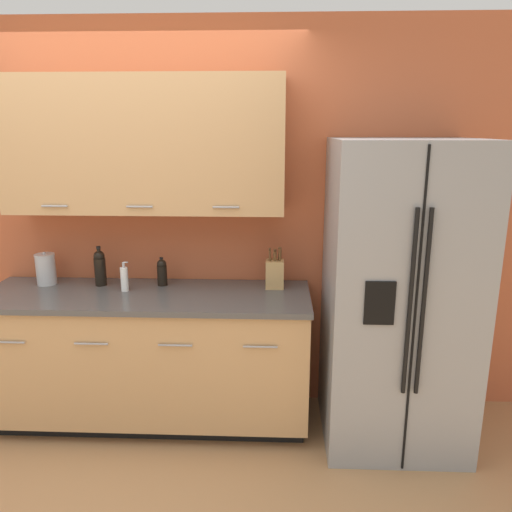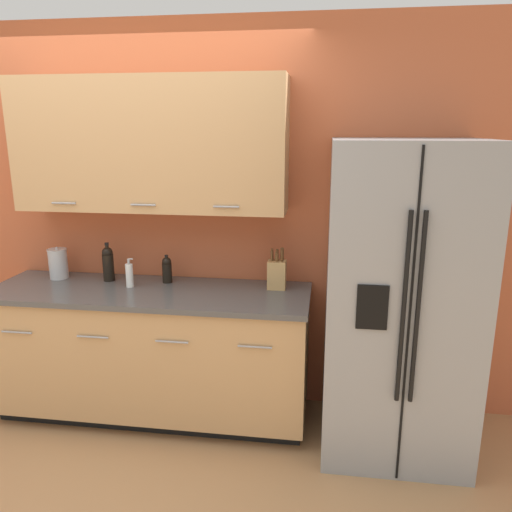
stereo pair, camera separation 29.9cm
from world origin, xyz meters
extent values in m
plane|color=#B27F51|center=(0.00, 0.00, 0.00)|extent=(14.00, 14.00, 0.00)
cube|color=#BC5B38|center=(0.00, 1.06, 1.30)|extent=(10.00, 0.05, 2.60)
cube|color=tan|center=(0.24, 0.88, 1.81)|extent=(1.75, 0.32, 0.83)
cylinder|color=#99999E|center=(-0.29, 0.70, 1.46)|extent=(0.16, 0.01, 0.01)
cylinder|color=#99999E|center=(0.24, 0.70, 1.46)|extent=(0.16, 0.01, 0.01)
cylinder|color=#99999E|center=(0.76, 0.70, 1.46)|extent=(0.16, 0.01, 0.01)
cube|color=black|center=(0.24, 0.76, 0.04)|extent=(2.03, 0.54, 0.09)
cube|color=tan|center=(0.24, 0.72, 0.48)|extent=(2.07, 0.62, 0.78)
cube|color=#4C4C4C|center=(0.24, 0.70, 0.88)|extent=(2.09, 0.64, 0.03)
cylinder|color=#99999E|center=(-0.51, 0.39, 0.69)|extent=(0.20, 0.01, 0.01)
cylinder|color=#99999E|center=(-0.01, 0.39, 0.69)|extent=(0.20, 0.01, 0.01)
cylinder|color=#99999E|center=(0.48, 0.39, 0.69)|extent=(0.20, 0.01, 0.01)
cylinder|color=#99999E|center=(0.98, 0.39, 0.69)|extent=(0.20, 0.01, 0.01)
cube|color=gray|center=(1.80, 0.64, 0.93)|extent=(0.85, 0.78, 1.86)
cube|color=black|center=(1.80, 0.25, 0.93)|extent=(0.01, 0.01, 1.82)
cylinder|color=black|center=(1.77, 0.23, 1.02)|extent=(0.02, 0.02, 1.02)
cylinder|color=black|center=(1.84, 0.23, 1.02)|extent=(0.02, 0.02, 1.02)
cube|color=black|center=(1.61, 0.24, 1.02)|extent=(0.16, 0.01, 0.24)
cube|color=tan|center=(1.06, 0.86, 0.99)|extent=(0.12, 0.10, 0.19)
cylinder|color=brown|center=(1.03, 0.87, 1.13)|extent=(0.01, 0.03, 0.08)
cylinder|color=brown|center=(1.03, 0.84, 1.12)|extent=(0.01, 0.03, 0.07)
cylinder|color=brown|center=(1.06, 0.87, 1.12)|extent=(0.02, 0.03, 0.08)
cylinder|color=brown|center=(1.06, 0.84, 1.12)|extent=(0.02, 0.03, 0.06)
cylinder|color=brown|center=(1.09, 0.87, 1.13)|extent=(0.02, 0.04, 0.09)
cylinder|color=brown|center=(1.09, 0.84, 1.13)|extent=(0.01, 0.03, 0.08)
cylinder|color=black|center=(-0.10, 0.86, 0.99)|extent=(0.08, 0.08, 0.19)
sphere|color=black|center=(-0.10, 0.86, 1.10)|extent=(0.07, 0.07, 0.07)
cylinder|color=black|center=(-0.10, 0.86, 1.12)|extent=(0.02, 0.02, 0.06)
cylinder|color=black|center=(-0.10, 0.86, 1.16)|extent=(0.03, 0.03, 0.02)
cylinder|color=white|center=(0.10, 0.75, 0.98)|extent=(0.05, 0.05, 0.15)
cylinder|color=#B2B2B5|center=(0.10, 0.75, 1.07)|extent=(0.02, 0.02, 0.04)
cylinder|color=#B2B2B5|center=(0.11, 0.75, 1.09)|extent=(0.03, 0.01, 0.01)
cylinder|color=black|center=(0.31, 0.88, 0.97)|extent=(0.07, 0.07, 0.13)
sphere|color=black|center=(0.31, 0.88, 1.05)|extent=(0.06, 0.06, 0.06)
cylinder|color=black|center=(0.31, 0.88, 1.06)|extent=(0.02, 0.02, 0.05)
cylinder|color=black|center=(0.31, 0.88, 1.09)|extent=(0.02, 0.02, 0.01)
cylinder|color=#B7B7BA|center=(-0.47, 0.87, 1.00)|extent=(0.13, 0.13, 0.20)
cylinder|color=#B7B7BA|center=(-0.47, 0.87, 1.10)|extent=(0.13, 0.13, 0.01)
sphere|color=#B7B7BA|center=(-0.47, 0.87, 1.12)|extent=(0.02, 0.02, 0.02)
camera|label=1|loc=(1.07, -2.26, 1.92)|focal=35.00mm
camera|label=2|loc=(1.37, -2.23, 1.92)|focal=35.00mm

